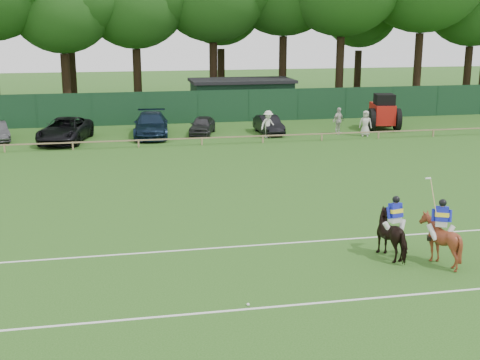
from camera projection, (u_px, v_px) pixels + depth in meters
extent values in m
plane|color=#1E4C14|center=(243.00, 237.00, 23.62)|extent=(160.00, 160.00, 0.00)
imported|color=black|center=(394.00, 235.00, 21.45)|extent=(1.24, 1.98, 1.55)
imported|color=maroon|center=(440.00, 240.00, 20.85)|extent=(1.80, 1.88, 1.62)
imported|color=black|center=(65.00, 130.00, 41.74)|extent=(3.76, 6.07, 1.57)
imported|color=#0F1E31|center=(151.00, 125.00, 43.70)|extent=(2.71, 5.73, 1.61)
imported|color=#2C2C2E|center=(202.00, 125.00, 44.69)|extent=(2.51, 3.93, 1.25)
imported|color=black|center=(269.00, 125.00, 44.85)|extent=(1.53, 3.88, 1.26)
imported|color=silver|center=(268.00, 124.00, 43.25)|extent=(1.37, 1.11, 1.84)
imported|color=beige|center=(338.00, 121.00, 44.66)|extent=(1.16, 0.95, 1.85)
imported|color=beige|center=(365.00, 123.00, 43.87)|extent=(0.98, 0.79, 1.75)
cube|color=silver|center=(395.00, 219.00, 21.32)|extent=(0.41, 0.34, 0.18)
cube|color=#1921B8|center=(395.00, 210.00, 21.24)|extent=(0.46, 0.39, 0.51)
cube|color=yellow|center=(395.00, 211.00, 21.24)|extent=(0.49, 0.38, 0.18)
sphere|color=black|center=(396.00, 199.00, 21.15)|extent=(0.25, 0.25, 0.25)
cylinder|color=silver|center=(402.00, 227.00, 21.45)|extent=(0.41, 0.41, 0.59)
cylinder|color=silver|center=(389.00, 229.00, 21.24)|extent=(0.44, 0.31, 0.59)
cube|color=silver|center=(441.00, 223.00, 20.71)|extent=(0.44, 0.39, 0.18)
cube|color=#1921B8|center=(442.00, 214.00, 20.64)|extent=(0.49, 0.44, 0.51)
cube|color=yellow|center=(442.00, 214.00, 20.64)|extent=(0.51, 0.44, 0.18)
sphere|color=black|center=(443.00, 203.00, 20.55)|extent=(0.25, 0.25, 0.25)
cylinder|color=silver|center=(449.00, 233.00, 20.68)|extent=(0.47, 0.27, 0.59)
cylinder|color=silver|center=(432.00, 232.00, 20.80)|extent=(0.38, 0.46, 0.59)
cylinder|color=tan|center=(433.00, 196.00, 20.62)|extent=(0.04, 0.64, 1.17)
sphere|color=silver|center=(248.00, 304.00, 17.90)|extent=(0.09, 0.09, 0.09)
cube|color=silver|center=(285.00, 306.00, 17.91)|extent=(60.00, 0.10, 0.01)
cube|color=silver|center=(248.00, 246.00, 22.66)|extent=(60.00, 0.10, 0.01)
cube|color=#997F5B|center=(186.00, 139.00, 40.63)|extent=(62.00, 0.08, 0.08)
cube|color=#14351E|center=(172.00, 108.00, 49.00)|extent=(92.00, 0.04, 2.50)
cube|color=#14331E|center=(242.00, 99.00, 52.95)|extent=(8.00, 4.00, 2.80)
cube|color=black|center=(242.00, 81.00, 52.58)|extent=(8.40, 4.40, 0.24)
cube|color=#AC160F|center=(382.00, 114.00, 46.58)|extent=(1.88, 2.83, 1.42)
cube|color=black|center=(384.00, 101.00, 45.92)|extent=(1.55, 1.63, 0.98)
cylinder|color=black|center=(371.00, 120.00, 45.91)|extent=(0.63, 1.67, 1.63)
cylinder|color=black|center=(397.00, 120.00, 45.93)|extent=(0.63, 1.67, 1.63)
cylinder|color=black|center=(368.00, 121.00, 47.80)|extent=(0.48, 0.92, 0.87)
cylinder|color=black|center=(389.00, 121.00, 47.82)|extent=(0.48, 0.92, 0.87)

